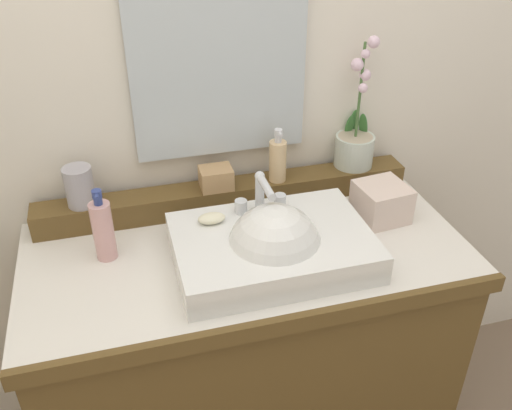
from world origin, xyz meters
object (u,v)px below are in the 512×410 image
Objects in this scene: sink_basin at (273,248)px; soap_bar at (212,218)px; lotion_bottle at (103,229)px; tumbler_cup at (79,186)px; trinket_box at (216,178)px; tissue_box at (381,202)px; soap_dispenser at (278,160)px; potted_plant at (355,140)px.

soap_bar is (-0.13, 0.10, 0.05)m from sink_basin.
lotion_bottle is (-0.27, 0.03, -0.01)m from soap_bar.
soap_bar is 0.36× the size of lotion_bottle.
tumbler_cup is 0.36m from trinket_box.
sink_basin reaches higher than tissue_box.
lotion_bottle is at bearing 173.08° from soap_bar.
lotion_bottle is (-0.49, -0.14, -0.05)m from soap_dispenser.
lotion_bottle is 1.50× the size of tissue_box.
tumbler_cup is (-0.45, 0.29, 0.08)m from sink_basin.
tumbler_cup is (-0.31, 0.19, 0.04)m from soap_bar.
sink_basin is at bearing -138.50° from potted_plant.
trinket_box is (-0.08, 0.28, 0.06)m from sink_basin.
soap_bar is 0.37m from tumbler_cup.
tumbler_cup is (-0.79, -0.02, -0.03)m from potted_plant.
soap_dispenser reaches higher than sink_basin.
soap_bar is at bearing -30.74° from tumbler_cup.
soap_bar is 0.44× the size of soap_dispenser.
tissue_box is at bearing 18.12° from sink_basin.
tumbler_cup is 0.17m from lotion_bottle.
potted_plant is 0.76m from lotion_bottle.
soap_dispenser is (0.10, 0.28, 0.09)m from sink_basin.
soap_bar is 0.27m from lotion_bottle.
sink_basin is 2.48× the size of lotion_bottle.
soap_dispenser is 0.81× the size of lotion_bottle.
lotion_bottle is at bearing -163.84° from soap_dispenser.
potted_plant is at bearing 41.50° from sink_basin.
sink_basin is at bearing -161.88° from tissue_box.
soap_bar is at bearing -142.44° from soap_dispenser.
lotion_bottle is (-0.40, 0.13, 0.04)m from sink_basin.
trinket_box is at bearing -176.63° from potted_plant.
soap_dispenser is 1.21× the size of tissue_box.
trinket_box is at bearing -1.20° from tumbler_cup.
lotion_bottle is at bearing -154.94° from trinket_box.
trinket_box is 0.46× the size of lotion_bottle.
potted_plant is at bearing 13.04° from lotion_bottle.
tumbler_cup is at bearing 149.26° from soap_bar.
sink_basin is 0.42m from lotion_bottle.
tumbler_cup is 0.85× the size of tissue_box.
tumbler_cup is at bearing 178.82° from soap_dispenser.
tumbler_cup reaches higher than soap_bar.
lotion_bottle is (-0.74, -0.17, -0.07)m from potted_plant.
lotion_bottle reaches higher than tissue_box.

